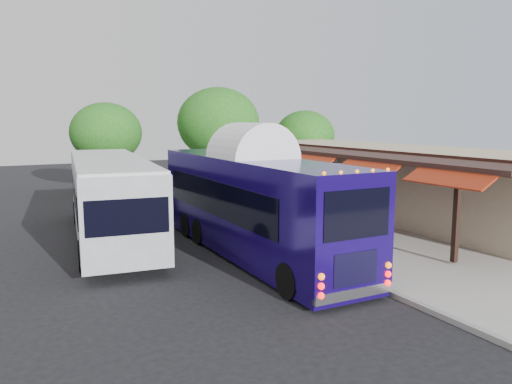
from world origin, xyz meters
TOP-DOWN VIEW (x-y plane):
  - ground at (0.00, 0.00)m, footprint 90.00×90.00m
  - sidewalk at (5.00, 4.00)m, footprint 10.00×40.00m
  - curb at (0.05, 4.00)m, footprint 0.20×40.00m
  - station_shelter at (8.38, 4.00)m, footprint 8.15×20.00m
  - coach_bus at (-1.45, 0.69)m, footprint 2.68×12.19m
  - city_bus at (-5.54, 5.75)m, footprint 4.26×12.93m
  - ped_a at (2.54, 4.29)m, footprint 0.76×0.60m
  - ped_b at (0.60, 6.45)m, footprint 0.93×0.77m
  - ped_c at (3.40, 2.75)m, footprint 1.16×1.01m
  - ped_d at (1.74, 14.00)m, footprint 1.04×0.62m
  - sign_board at (3.21, 2.67)m, footprint 0.09×0.46m
  - tree_left at (4.00, 16.26)m, footprint 5.60×5.60m
  - tree_mid at (4.25, 17.18)m, footprint 5.35×5.35m
  - tree_right at (10.92, 16.04)m, footprint 4.42×4.42m
  - tree_far at (-2.87, 19.57)m, footprint 4.80×4.80m

SIDE VIEW (x-z plane):
  - ground at x=0.00m, z-range 0.00..0.00m
  - sidewalk at x=5.00m, z-range 0.00..0.15m
  - curb at x=0.05m, z-range -0.01..0.15m
  - sign_board at x=3.21m, z-range 0.33..1.35m
  - ped_d at x=1.74m, z-range 0.15..1.72m
  - ped_b at x=0.60m, z-range 0.15..1.92m
  - ped_a at x=2.54m, z-range 0.15..1.97m
  - ped_c at x=3.40m, z-range 0.15..2.03m
  - station_shelter at x=8.38m, z-range 0.05..3.65m
  - city_bus at x=-5.54m, z-range 0.18..3.59m
  - coach_bus at x=-1.45m, z-range 0.14..4.02m
  - tree_right at x=10.92m, z-range 0.94..6.60m
  - tree_far at x=-2.87m, z-range 1.02..7.16m
  - tree_mid at x=4.25m, z-range 1.14..7.99m
  - tree_left at x=4.00m, z-range 1.19..8.36m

